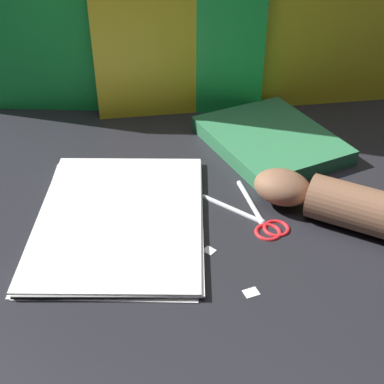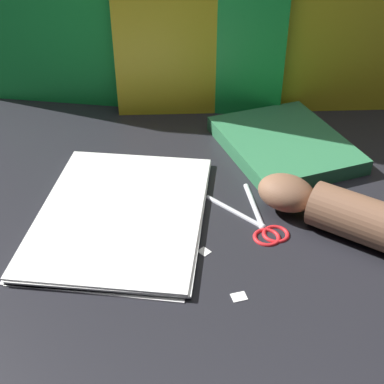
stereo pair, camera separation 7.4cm
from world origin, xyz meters
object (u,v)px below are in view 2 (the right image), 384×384
scissors (260,222)px  hand_forearm (342,212)px  paper_stack (121,214)px  book_closed (284,144)px

scissors → hand_forearm: bearing=-3.3°
scissors → hand_forearm: (0.13, -0.01, 0.03)m
paper_stack → hand_forearm: 0.36m
book_closed → scissors: bearing=-103.0°
book_closed → scissors: 0.25m
paper_stack → book_closed: size_ratio=1.10×
paper_stack → scissors: size_ratio=2.16×
scissors → hand_forearm: hand_forearm is taller
book_closed → hand_forearm: (0.07, -0.25, 0.02)m
hand_forearm → paper_stack: bearing=178.0°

